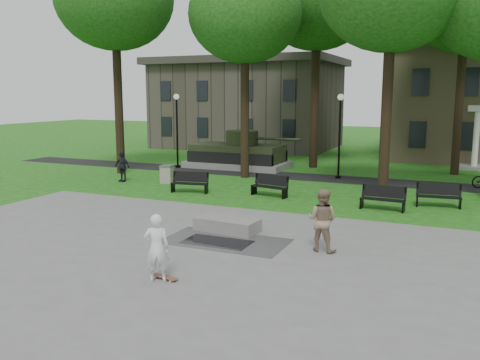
% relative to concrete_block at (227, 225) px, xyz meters
% --- Properties ---
extents(ground, '(120.00, 120.00, 0.00)m').
position_rel_concrete_block_xyz_m(ground, '(0.47, 0.46, -0.24)').
color(ground, '#1D4F12').
rests_on(ground, ground).
extents(plaza, '(22.00, 16.00, 0.02)m').
position_rel_concrete_block_xyz_m(plaza, '(0.47, -4.54, -0.23)').
color(plaza, gray).
rests_on(plaza, ground).
extents(footpath, '(44.00, 2.60, 0.01)m').
position_rel_concrete_block_xyz_m(footpath, '(0.47, 12.46, -0.24)').
color(footpath, black).
rests_on(footpath, ground).
extents(building_left, '(15.00, 10.00, 7.20)m').
position_rel_concrete_block_xyz_m(building_left, '(-10.53, 26.96, 3.35)').
color(building_left, '#4C443D').
rests_on(building_left, ground).
extents(tree_0, '(6.80, 6.80, 12.97)m').
position_rel_concrete_block_xyz_m(tree_0, '(-11.53, 9.46, 9.78)').
color(tree_0, black).
rests_on(tree_0, ground).
extents(tree_1, '(6.20, 6.20, 11.63)m').
position_rel_concrete_block_xyz_m(tree_1, '(-4.03, 10.96, 8.71)').
color(tree_1, black).
rests_on(tree_1, ground).
extents(tree_4, '(7.20, 7.20, 13.50)m').
position_rel_concrete_block_xyz_m(tree_4, '(-1.53, 16.46, 10.15)').
color(tree_4, black).
rests_on(tree_4, ground).
extents(tree_5, '(6.40, 6.40, 12.44)m').
position_rel_concrete_block_xyz_m(tree_5, '(6.97, 16.96, 9.42)').
color(tree_5, black).
rests_on(tree_5, ground).
extents(lamp_left, '(0.36, 0.36, 4.73)m').
position_rel_concrete_block_xyz_m(lamp_left, '(-9.53, 12.76, 2.55)').
color(lamp_left, black).
rests_on(lamp_left, ground).
extents(lamp_mid, '(0.36, 0.36, 4.73)m').
position_rel_concrete_block_xyz_m(lamp_mid, '(0.97, 12.76, 2.55)').
color(lamp_mid, black).
rests_on(lamp_mid, ground).
extents(tank_monument, '(7.45, 3.40, 2.40)m').
position_rel_concrete_block_xyz_m(tank_monument, '(-5.99, 14.46, 0.61)').
color(tank_monument, gray).
rests_on(tank_monument, ground).
extents(puddle, '(2.20, 1.20, 0.00)m').
position_rel_concrete_block_xyz_m(puddle, '(0.27, -1.35, -0.22)').
color(puddle, black).
rests_on(puddle, plaza).
extents(concrete_block, '(2.28, 1.18, 0.45)m').
position_rel_concrete_block_xyz_m(concrete_block, '(0.00, 0.00, 0.00)').
color(concrete_block, gray).
rests_on(concrete_block, plaza).
extents(skateboard, '(0.80, 0.32, 0.07)m').
position_rel_concrete_block_xyz_m(skateboard, '(0.50, -4.87, -0.19)').
color(skateboard, brown).
rests_on(skateboard, plaza).
extents(skateboarder, '(0.76, 0.66, 1.76)m').
position_rel_concrete_block_xyz_m(skateboarder, '(0.42, -5.06, 0.65)').
color(skateboarder, white).
rests_on(skateboarder, plaza).
extents(friend_watching, '(1.02, 0.84, 1.92)m').
position_rel_concrete_block_xyz_m(friend_watching, '(3.58, -0.90, 0.74)').
color(friend_watching, '#92785E').
rests_on(friend_watching, plaza).
extents(pedestrian_walker, '(1.00, 0.50, 1.65)m').
position_rel_concrete_block_xyz_m(pedestrian_walker, '(-9.58, 6.96, 0.58)').
color(pedestrian_walker, black).
rests_on(pedestrian_walker, ground).
extents(park_bench_0, '(1.85, 0.84, 1.00)m').
position_rel_concrete_block_xyz_m(park_bench_0, '(-4.66, 5.72, 0.28)').
color(park_bench_0, black).
rests_on(park_bench_0, ground).
extents(park_bench_1, '(1.85, 0.89, 1.00)m').
position_rel_concrete_block_xyz_m(park_bench_1, '(-0.81, 6.43, 0.28)').
color(park_bench_1, black).
rests_on(park_bench_1, ground).
extents(park_bench_2, '(1.83, 0.65, 1.00)m').
position_rel_concrete_block_xyz_m(park_bench_2, '(4.45, 5.63, 0.28)').
color(park_bench_2, black).
rests_on(park_bench_2, ground).
extents(park_bench_3, '(1.84, 0.72, 1.00)m').
position_rel_concrete_block_xyz_m(park_bench_3, '(6.53, 7.13, 0.28)').
color(park_bench_3, black).
rests_on(park_bench_3, ground).
extents(trash_bin, '(0.77, 0.77, 0.96)m').
position_rel_concrete_block_xyz_m(trash_bin, '(-7.11, 7.56, 0.24)').
color(trash_bin, '#9E9282').
rests_on(trash_bin, ground).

